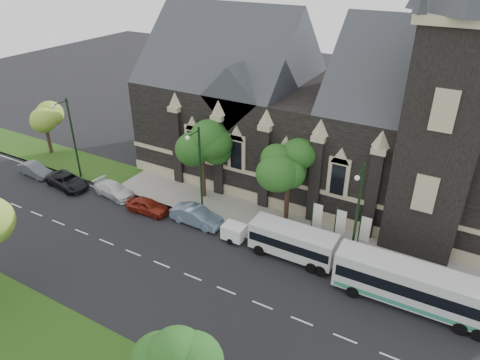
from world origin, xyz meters
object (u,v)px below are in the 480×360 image
Objects in this scene: tree_park_east at (181,356)px; banner_flag_center at (339,224)px; box_trailer at (234,232)px; sedan at (197,216)px; banner_flag_left at (315,217)px; car_far_red at (148,206)px; tree_walk_left at (205,144)px; tour_coach at (415,286)px; banner_flag_right at (363,231)px; car_far_white at (114,190)px; tree_walk_far at (46,117)px; street_lamp_far at (71,135)px; car_far_black at (68,181)px; tree_walk_right at (292,164)px; shuttle_bus at (293,241)px; car_far_grey at (35,170)px; street_lamp_near at (357,212)px; street_lamp_mid at (199,169)px.

tree_park_east is 18.58m from banner_flag_center.
sedan is at bearing 173.55° from box_trailer.
banner_flag_left is 15.77m from car_far_red.
tour_coach is at bearing -14.88° from tree_walk_left.
banner_flag_right reaches higher than car_far_white.
tree_walk_left is 1.59× the size of car_far_white.
tree_park_east reaches higher than banner_flag_left.
banner_flag_center is at bearing -1.86° from tree_walk_far.
banner_flag_center is 22.52m from car_far_white.
tour_coach is at bearing -3.15° from street_lamp_far.
tree_walk_far is 1.21× the size of car_far_black.
banner_flag_left reaches higher than sedan.
tree_walk_right is (-2.96, 20.04, 1.20)m from tree_park_east.
tree_park_east is 25.75m from car_far_white.
tree_park_east is 17.23m from tour_coach.
tree_park_east reaches higher than shuttle_bus.
street_lamp_far is at bearing -165.74° from tree_walk_left.
shuttle_bus reaches higher than car_far_grey.
tour_coach is at bearing -20.93° from street_lamp_near.
street_lamp_far is at bearing -176.40° from banner_flag_right.
car_far_white is (-23.99, -0.89, -4.42)m from street_lamp_near.
tour_coach is at bearing -38.89° from banner_flag_right.
street_lamp_mid is 4.39m from sedan.
tree_walk_right is at bearing 0.99° from tree_walk_far.
tree_walk_right reaches higher than shuttle_bus.
car_far_black is at bearing -172.13° from banner_flag_center.
tree_walk_right is at bearing -75.39° from car_far_grey.
street_lamp_near is at bearing 8.28° from box_trailer.
tree_park_east is 1.00× the size of tree_walk_far.
banner_flag_center is 33.26m from car_far_grey.
banner_flag_center is at bearing 3.86° from street_lamp_far.
tour_coach reaches higher than car_far_white.
tree_park_east is 0.82× the size of tree_walk_left.
street_lamp_far is 7.51m from car_far_white.
banner_flag_center reaches higher than box_trailer.
banner_flag_center is at bearing -75.90° from car_far_white.
banner_flag_left is 31.27m from car_far_grey.
tree_park_east reaches higher than car_far_black.
banner_flag_left is 0.95× the size of car_far_red.
sedan is 15.63m from car_far_black.
street_lamp_mid is 6.85m from car_far_red.
street_lamp_near is 1.00× the size of street_lamp_far.
street_lamp_far is 0.82× the size of tour_coach.
banner_flag_center is at bearing 149.45° from tour_coach.
car_far_grey is (-18.91, -5.51, -5.03)m from tree_walk_left.
street_lamp_mid reaches higher than car_far_grey.
car_far_red is at bearing -168.38° from banner_flag_center.
shuttle_bus is at bearing -2.31° from street_lamp_far.
tree_walk_far is 1.57× the size of banner_flag_center.
tree_park_east is 1.57× the size of banner_flag_right.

